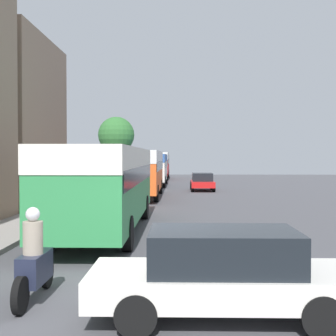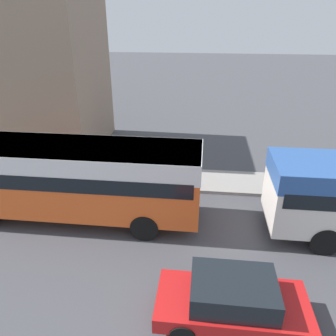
% 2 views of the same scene
% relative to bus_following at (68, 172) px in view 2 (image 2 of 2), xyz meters
% --- Properties ---
extents(building_far_terrace, '(5.96, 8.31, 8.96)m').
position_rel_bus_following_xyz_m(building_far_terrace, '(-7.51, -5.28, 2.53)').
color(building_far_terrace, gray).
rests_on(building_far_terrace, ground_plane).
extents(bus_following, '(2.55, 9.95, 3.00)m').
position_rel_bus_following_xyz_m(bus_following, '(0.00, 0.00, 0.00)').
color(bus_following, '#EA5B23').
rests_on(bus_following, ground_plane).
extents(car_crossing, '(1.82, 3.87, 1.38)m').
position_rel_bus_following_xyz_m(car_crossing, '(4.27, 5.91, -1.23)').
color(car_crossing, red).
rests_on(car_crossing, ground_plane).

